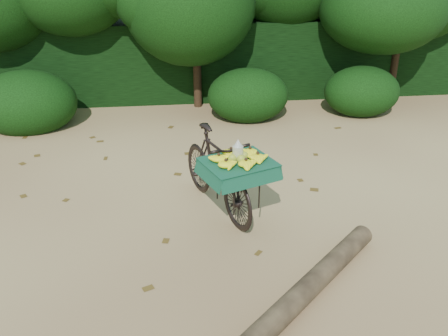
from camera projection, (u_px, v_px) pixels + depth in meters
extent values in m
plane|color=tan|center=(188.00, 233.00, 6.20)|extent=(80.00, 80.00, 0.00)
imported|color=black|center=(217.00, 171.00, 6.51)|extent=(1.20, 2.01, 1.17)
cube|color=black|center=(238.00, 163.00, 5.87)|extent=(0.58, 0.63, 0.03)
cube|color=#155136|center=(238.00, 162.00, 5.87)|extent=(1.04, 0.95, 0.01)
ellipsoid|color=olive|center=(244.00, 156.00, 5.87)|extent=(0.11, 0.09, 0.12)
ellipsoid|color=olive|center=(236.00, 155.00, 5.89)|extent=(0.11, 0.09, 0.12)
ellipsoid|color=olive|center=(232.00, 159.00, 5.80)|extent=(0.11, 0.09, 0.12)
ellipsoid|color=olive|center=(241.00, 159.00, 5.78)|extent=(0.11, 0.09, 0.12)
cylinder|color=#EAE5C6|center=(238.00, 153.00, 5.82)|extent=(0.14, 0.14, 0.18)
cylinder|color=brown|center=(290.00, 306.00, 4.78)|extent=(2.62, 2.49, 0.24)
cube|color=black|center=(174.00, 58.00, 11.45)|extent=(26.00, 1.80, 1.80)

